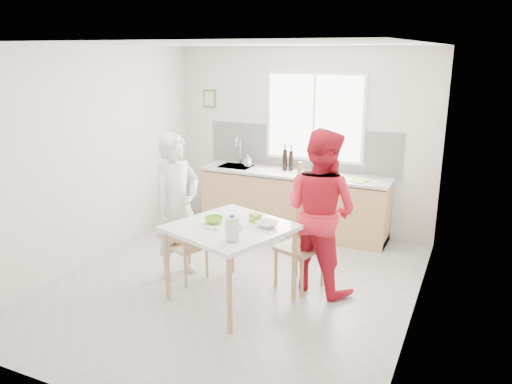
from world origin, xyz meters
TOP-DOWN VIEW (x-y plane):
  - ground at (0.00, 0.00)m, footprint 4.50×4.50m
  - room_shell at (0.00, 0.00)m, footprint 4.50×4.50m
  - window at (0.20, 2.23)m, footprint 1.50×0.06m
  - backsplash at (0.00, 2.24)m, footprint 3.00×0.02m
  - picture_frame at (-1.55, 2.23)m, footprint 0.22×0.03m
  - kitchen_counter at (-0.00, 1.95)m, footprint 2.84×0.64m
  - dining_table at (0.14, -0.33)m, footprint 1.40×1.40m
  - chair_left at (-0.51, -0.11)m, footprint 0.49×0.49m
  - chair_far at (0.73, 0.34)m, footprint 0.56×0.56m
  - person_white at (-0.72, -0.04)m, footprint 0.60×0.74m
  - person_red at (0.92, 0.35)m, footprint 1.07×0.95m
  - bowl_green at (-0.07, -0.31)m, footprint 0.26×0.26m
  - bowl_white at (0.50, -0.19)m, footprint 0.28×0.28m
  - milk_jug at (0.36, -0.70)m, footprint 0.19×0.14m
  - green_box at (0.32, -0.10)m, footprint 0.13×0.13m
  - spoon at (-0.01, -0.51)m, footprint 0.16×0.02m
  - cutting_board at (0.93, 1.86)m, footprint 0.41×0.34m
  - wine_bottle_a at (-0.16, 2.00)m, footprint 0.07×0.07m
  - wine_bottle_b at (-0.08, 2.03)m, footprint 0.07×0.07m
  - jar_amber at (0.09, 1.95)m, footprint 0.06×0.06m
  - soap_bottle at (-0.78, 2.03)m, footprint 0.10×0.10m

SIDE VIEW (x-z plane):
  - ground at x=0.00m, z-range 0.00..0.00m
  - kitchen_counter at x=0.00m, z-range -0.27..1.10m
  - chair_left at x=-0.51m, z-range 0.04..0.87m
  - chair_far at x=0.73m, z-range 0.05..1.01m
  - dining_table at x=0.14m, z-range 0.34..1.19m
  - spoon at x=-0.01m, z-range 0.86..0.87m
  - person_white at x=-0.72m, z-range 0.00..1.74m
  - bowl_white at x=0.50m, z-range 0.85..0.91m
  - bowl_green at x=-0.07m, z-range 0.85..0.92m
  - green_box at x=0.32m, z-range 0.85..0.94m
  - person_red at x=0.92m, z-range 0.00..1.85m
  - cutting_board at x=0.93m, z-range 0.92..0.93m
  - milk_jug at x=0.36m, z-range 0.86..1.11m
  - jar_amber at x=0.09m, z-range 0.92..1.08m
  - soap_bottle at x=-0.78m, z-range 0.92..1.10m
  - wine_bottle_b at x=-0.08m, z-range 0.92..1.22m
  - wine_bottle_a at x=-0.16m, z-range 0.92..1.24m
  - backsplash at x=0.00m, z-range 0.90..1.55m
  - room_shell at x=0.00m, z-range -0.61..3.89m
  - window at x=0.20m, z-range 1.05..2.35m
  - picture_frame at x=-1.55m, z-range 1.76..2.04m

